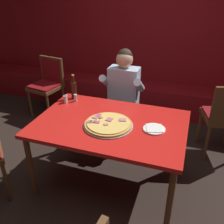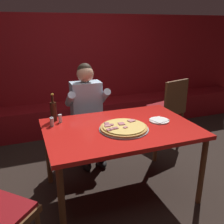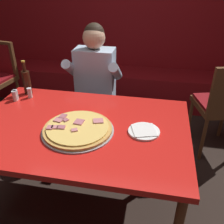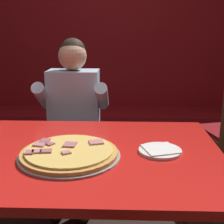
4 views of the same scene
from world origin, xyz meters
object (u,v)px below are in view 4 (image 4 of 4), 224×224
Objects in this scene: plate_white_paper at (160,151)px; main_dining_table at (71,164)px; diner_seated_blue_shirt at (73,117)px; pizza at (69,153)px.

main_dining_table is at bearing 179.56° from plate_white_paper.
main_dining_table is 0.80m from diner_seated_blue_shirt.
plate_white_paper is 0.97m from diner_seated_blue_shirt.
pizza is 2.29× the size of plate_white_paper.
main_dining_table is 0.11m from pizza.
plate_white_paper is (0.43, 0.07, -0.01)m from pizza.
plate_white_paper is (0.44, -0.00, 0.08)m from main_dining_table.
pizza is at bearing -86.82° from main_dining_table.
plate_white_paper reaches higher than main_dining_table.
diner_seated_blue_shirt is (-0.12, 0.87, -0.07)m from pizza.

